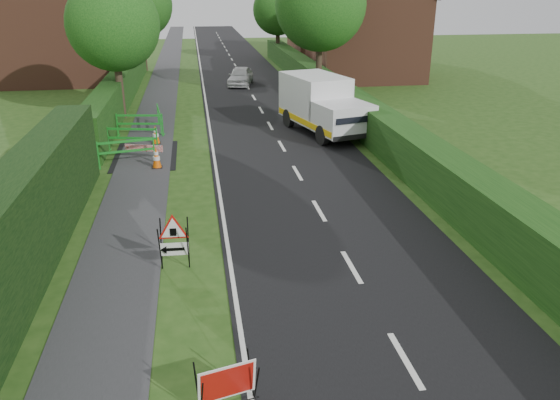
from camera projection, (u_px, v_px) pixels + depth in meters
ground at (252, 299)px, 11.74m from camera, size 120.00×120.00×0.00m
road_surface at (236, 67)px, 44.21m from camera, size 6.00×90.00×0.02m
footpath at (167, 68)px, 43.42m from camera, size 2.00×90.00×0.02m
hedge_west_near at (6, 319)px, 11.01m from camera, size 1.10×18.00×2.50m
hedge_west_far at (124, 102)px, 31.20m from camera, size 1.00×24.00×1.80m
hedge_east at (346, 118)px, 27.36m from camera, size 1.20×50.00×1.50m
house_west at (56, 38)px, 36.75m from camera, size 7.50×7.40×7.88m
house_east_a at (365, 36)px, 37.95m from camera, size 7.50×7.40×7.88m
house_east_b at (330, 22)px, 50.94m from camera, size 7.50×7.40×7.88m
tree_nw at (113, 25)px, 25.93m from camera, size 4.40×4.40×6.70m
tree_ne at (320, 5)px, 30.93m from camera, size 5.20×5.20×7.79m
tree_fw at (140, 5)px, 40.49m from camera, size 4.80×4.80×7.24m
tree_fe at (278, 10)px, 45.97m from camera, size 4.20×4.20×6.33m
red_rect_sign at (227, 383)px, 8.58m from camera, size 1.03×0.77×0.79m
triangle_sign at (172, 238)px, 12.64m from camera, size 0.84×0.84×1.18m
works_van at (322, 104)px, 24.31m from camera, size 3.40×5.76×2.47m
traffic_cone_0 at (327, 131)px, 23.47m from camera, size 0.38×0.38×0.79m
traffic_cone_1 at (339, 127)px, 24.20m from camera, size 0.38×0.38×0.79m
traffic_cone_2 at (315, 114)px, 26.61m from camera, size 0.38×0.38×0.79m
traffic_cone_3 at (156, 158)px, 19.88m from camera, size 0.38×0.38×0.79m
traffic_cone_4 at (156, 135)px, 22.89m from camera, size 0.38×0.38×0.79m
ped_barrier_0 at (126, 149)px, 20.08m from camera, size 2.09×0.74×1.00m
ped_barrier_1 at (132, 136)px, 21.78m from camera, size 2.09×0.79×1.00m
ped_barrier_2 at (140, 122)px, 24.00m from camera, size 2.09×0.68×1.00m
ped_barrier_3 at (159, 116)px, 25.09m from camera, size 0.57×2.09×1.00m
redwhite_plank at (145, 159)px, 21.02m from camera, size 1.44×0.49×0.25m
hatchback_car at (241, 76)px, 36.03m from camera, size 2.17×3.76×1.20m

